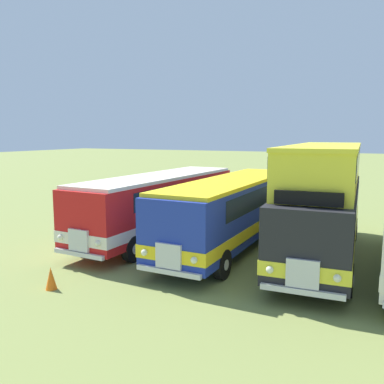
{
  "coord_description": "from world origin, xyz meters",
  "views": [
    {
      "loc": [
        -1.61,
        -16.4,
        4.88
      ],
      "look_at": [
        -9.53,
        0.27,
        2.27
      ],
      "focal_mm": 38.06,
      "sensor_mm": 36.0,
      "label": 1
    }
  ],
  "objects": [
    {
      "name": "cone_mid_row",
      "position": [
        -10.96,
        -7.14,
        0.36
      ],
      "size": [
        0.36,
        0.36,
        0.73
      ],
      "primitive_type": "cone",
      "color": "orange",
      "rests_on": "ground"
    },
    {
      "name": "bus_first_in_row",
      "position": [
        -11.16,
        0.27,
        1.76
      ],
      "size": [
        3.06,
        11.19,
        2.99
      ],
      "color": "red",
      "rests_on": "ground"
    },
    {
      "name": "bus_second_in_row",
      "position": [
        -7.44,
        0.11,
        1.76
      ],
      "size": [
        2.8,
        11.41,
        2.99
      ],
      "color": "#1E339E",
      "rests_on": "ground"
    },
    {
      "name": "bus_third_in_row",
      "position": [
        -3.73,
        0.06,
        2.47
      ],
      "size": [
        3.04,
        10.93,
        4.49
      ],
      "color": "black",
      "rests_on": "ground"
    }
  ]
}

